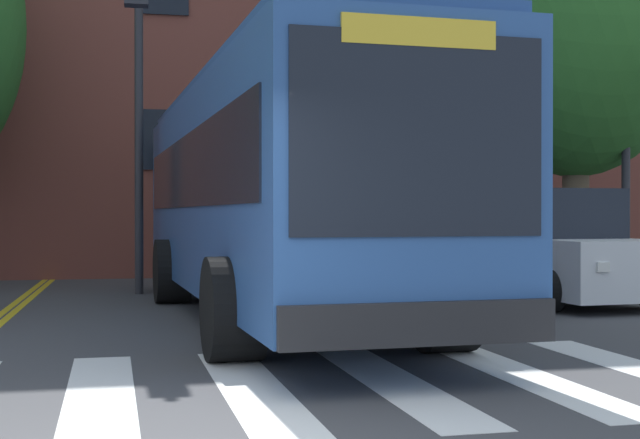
# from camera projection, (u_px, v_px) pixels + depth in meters

# --- Properties ---
(crosswalk) EXTENTS (9.56, 4.09, 0.01)m
(crosswalk) POSITION_uv_depth(u_px,v_px,m) (177.00, 391.00, 7.54)
(crosswalk) COLOR white
(crosswalk) RESTS_ON ground
(lane_line_yellow_inner) EXTENTS (0.12, 36.00, 0.01)m
(lane_line_yellow_inner) POSITION_uv_depth(u_px,v_px,m) (48.00, 278.00, 20.75)
(lane_line_yellow_inner) COLOR gold
(lane_line_yellow_inner) RESTS_ON ground
(lane_line_yellow_outer) EXTENTS (0.12, 36.00, 0.01)m
(lane_line_yellow_outer) POSITION_uv_depth(u_px,v_px,m) (55.00, 278.00, 20.79)
(lane_line_yellow_outer) COLOR gold
(lane_line_yellow_outer) RESTS_ON ground
(city_bus) EXTENTS (3.29, 11.65, 3.37)m
(city_bus) POSITION_uv_depth(u_px,v_px,m) (272.00, 189.00, 12.76)
(city_bus) COLOR #2D5699
(city_bus) RESTS_ON ground
(car_white_far_lane) EXTENTS (2.26, 4.47, 1.91)m
(car_white_far_lane) POSITION_uv_depth(u_px,v_px,m) (555.00, 252.00, 15.12)
(car_white_far_lane) COLOR white
(car_white_far_lane) RESTS_ON ground
(traffic_light_overhead) EXTENTS (0.34, 4.14, 5.92)m
(traffic_light_overhead) POSITION_uv_depth(u_px,v_px,m) (138.00, 62.00, 15.02)
(traffic_light_overhead) COLOR #28282D
(traffic_light_overhead) RESTS_ON ground
(building_facade) EXTENTS (42.12, 6.54, 12.89)m
(building_facade) POSITION_uv_depth(u_px,v_px,m) (160.00, 29.00, 23.81)
(building_facade) COLOR brown
(building_facade) RESTS_ON ground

